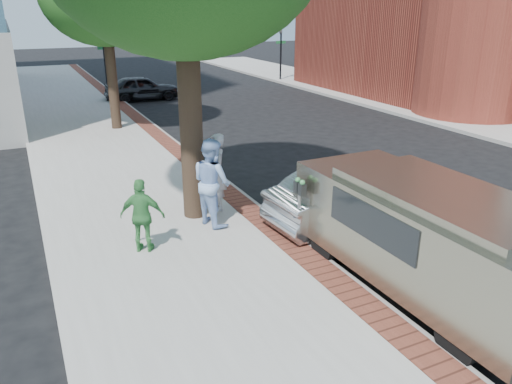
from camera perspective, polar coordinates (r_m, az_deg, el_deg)
ground at (r=10.73m, az=-0.55°, el=-6.37°), size 120.00×120.00×0.00m
sidewalk at (r=17.53m, az=-16.30°, el=3.84°), size 5.00×60.00×0.15m
brick_strip at (r=17.96m, az=-9.41°, el=5.05°), size 0.60×60.00×0.01m
curb at (r=18.08m, az=-8.33°, el=4.94°), size 0.10×60.00×0.15m
sidewalk_far at (r=25.39m, az=22.26°, el=8.12°), size 5.00×60.00×0.15m
signal_near at (r=31.18m, az=-16.96°, el=14.83°), size 0.70×0.15×3.80m
signal_far at (r=34.95m, az=2.85°, el=16.17°), size 0.70×0.15×3.80m
parking_meter at (r=10.11m, az=4.99°, el=-0.71°), size 0.12×0.32×1.47m
person_gray at (r=12.07m, az=-4.53°, el=2.28°), size 0.53×0.74×1.88m
person_officer at (r=11.22m, az=-5.06°, el=1.17°), size 0.97×1.13×2.00m
person_green at (r=10.21m, az=-12.85°, el=-2.66°), size 0.97×0.76×1.54m
sedan_silver at (r=11.83m, az=10.94°, el=-0.50°), size 4.28×1.80×1.37m
bg_car at (r=28.47m, az=-12.92°, el=11.52°), size 3.97×1.65×1.34m
van at (r=9.33m, az=18.03°, el=-4.18°), size 2.18×5.54×2.03m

